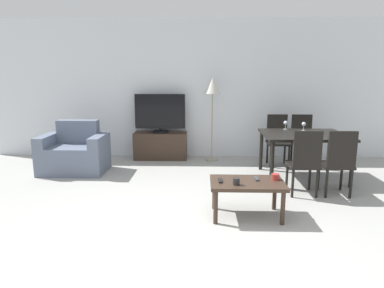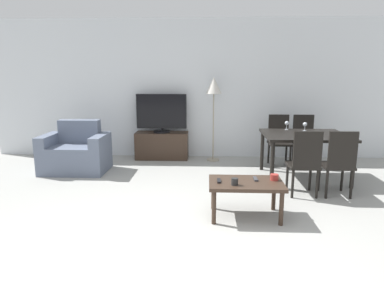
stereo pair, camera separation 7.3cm
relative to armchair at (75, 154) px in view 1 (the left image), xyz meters
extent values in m
plane|color=#9E9E99|center=(1.88, -2.74, -0.31)|extent=(18.00, 18.00, 0.00)
cube|color=silver|center=(1.88, 1.22, 1.04)|extent=(7.92, 0.06, 2.70)
cube|color=slate|center=(0.00, -0.03, -0.08)|extent=(0.71, 0.74, 0.46)
cube|color=slate|center=(0.00, 0.24, 0.34)|extent=(0.71, 0.20, 0.40)
cube|color=slate|center=(-0.44, -0.03, 0.01)|extent=(0.18, 0.74, 0.64)
cube|color=slate|center=(0.44, -0.03, 0.01)|extent=(0.18, 0.74, 0.64)
cube|color=#38281E|center=(1.36, 0.95, -0.05)|extent=(1.02, 0.40, 0.53)
cylinder|color=black|center=(1.36, 0.95, 0.23)|extent=(0.32, 0.32, 0.03)
cylinder|color=black|center=(1.36, 0.95, 0.27)|extent=(0.04, 0.04, 0.05)
cube|color=black|center=(1.36, 0.95, 0.63)|extent=(0.97, 0.04, 0.67)
cube|color=black|center=(1.36, 0.93, 0.63)|extent=(0.93, 0.01, 0.63)
cube|color=#38281E|center=(2.70, -1.82, 0.09)|extent=(0.85, 0.55, 0.04)
cylinder|color=#38281E|center=(2.33, -2.04, -0.12)|extent=(0.05, 0.05, 0.39)
cylinder|color=#38281E|center=(3.07, -2.04, -0.12)|extent=(0.05, 0.05, 0.39)
cylinder|color=#38281E|center=(2.33, -1.60, -0.12)|extent=(0.05, 0.05, 0.39)
cylinder|color=#38281E|center=(3.07, -1.60, -0.12)|extent=(0.05, 0.05, 0.39)
cube|color=black|center=(3.78, -0.25, 0.39)|extent=(1.29, 1.06, 0.04)
cylinder|color=black|center=(3.20, -0.72, 0.03)|extent=(0.06, 0.06, 0.68)
cylinder|color=black|center=(4.37, -0.72, 0.03)|extent=(0.06, 0.06, 0.68)
cylinder|color=black|center=(3.20, 0.22, 0.03)|extent=(0.06, 0.06, 0.68)
cylinder|color=black|center=(4.37, 0.22, 0.03)|extent=(0.06, 0.06, 0.68)
cube|color=black|center=(3.56, -1.01, 0.10)|extent=(0.40, 0.40, 0.04)
cylinder|color=black|center=(3.40, -0.85, -0.12)|extent=(0.04, 0.04, 0.40)
cylinder|color=black|center=(3.72, -0.85, -0.12)|extent=(0.04, 0.04, 0.40)
cylinder|color=black|center=(3.40, -1.17, -0.12)|extent=(0.04, 0.04, 0.40)
cylinder|color=black|center=(3.72, -1.17, -0.12)|extent=(0.04, 0.04, 0.40)
cube|color=black|center=(3.56, -1.19, 0.36)|extent=(0.37, 0.04, 0.48)
cube|color=black|center=(4.01, 0.51, 0.10)|extent=(0.40, 0.40, 0.04)
cylinder|color=black|center=(3.85, 0.35, -0.12)|extent=(0.04, 0.04, 0.40)
cylinder|color=black|center=(4.17, 0.35, -0.12)|extent=(0.04, 0.04, 0.40)
cylinder|color=black|center=(3.85, 0.67, -0.12)|extent=(0.04, 0.04, 0.40)
cylinder|color=black|center=(4.17, 0.67, -0.12)|extent=(0.04, 0.04, 0.40)
cube|color=black|center=(4.01, 0.69, 0.36)|extent=(0.37, 0.04, 0.48)
cube|color=black|center=(4.01, -1.01, 0.10)|extent=(0.40, 0.40, 0.04)
cylinder|color=black|center=(3.85, -0.85, -0.12)|extent=(0.04, 0.04, 0.40)
cylinder|color=black|center=(4.17, -0.85, -0.12)|extent=(0.04, 0.04, 0.40)
cylinder|color=black|center=(3.85, -1.17, -0.12)|extent=(0.04, 0.04, 0.40)
cylinder|color=black|center=(4.17, -1.17, -0.12)|extent=(0.04, 0.04, 0.40)
cube|color=black|center=(4.01, -1.19, 0.36)|extent=(0.37, 0.04, 0.48)
cube|color=black|center=(3.56, 0.51, 0.10)|extent=(0.40, 0.40, 0.04)
cylinder|color=black|center=(3.40, 0.35, -0.12)|extent=(0.04, 0.04, 0.40)
cylinder|color=black|center=(3.72, 0.35, -0.12)|extent=(0.04, 0.04, 0.40)
cylinder|color=black|center=(3.40, 0.67, -0.12)|extent=(0.04, 0.04, 0.40)
cylinder|color=black|center=(3.72, 0.67, -0.12)|extent=(0.04, 0.04, 0.40)
cube|color=black|center=(3.56, 0.69, 0.36)|extent=(0.37, 0.04, 0.48)
cylinder|color=gray|center=(2.36, 0.86, -0.30)|extent=(0.24, 0.24, 0.02)
cylinder|color=gray|center=(2.36, 0.86, 0.34)|extent=(0.02, 0.02, 1.26)
cone|color=beige|center=(2.36, 0.86, 1.12)|extent=(0.30, 0.30, 0.31)
cube|color=#38383D|center=(2.81, -1.74, 0.12)|extent=(0.04, 0.15, 0.02)
cube|color=black|center=(2.38, -1.83, 0.12)|extent=(0.04, 0.15, 0.02)
cylinder|color=black|center=(2.56, -1.95, 0.15)|extent=(0.08, 0.08, 0.08)
cylinder|color=maroon|center=(3.03, -1.75, 0.15)|extent=(0.09, 0.09, 0.07)
cylinder|color=silver|center=(3.59, 0.17, 0.41)|extent=(0.06, 0.06, 0.01)
cylinder|color=silver|center=(3.59, 0.17, 0.45)|extent=(0.01, 0.01, 0.07)
sphere|color=silver|center=(3.59, 0.17, 0.52)|extent=(0.07, 0.07, 0.07)
cylinder|color=silver|center=(3.85, 0.03, 0.41)|extent=(0.06, 0.06, 0.01)
cylinder|color=silver|center=(3.85, 0.03, 0.45)|extent=(0.01, 0.01, 0.07)
sphere|color=silver|center=(3.85, 0.03, 0.52)|extent=(0.07, 0.07, 0.07)
camera|label=1|loc=(2.17, -5.61, 1.32)|focal=32.00mm
camera|label=2|loc=(2.24, -5.61, 1.32)|focal=32.00mm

